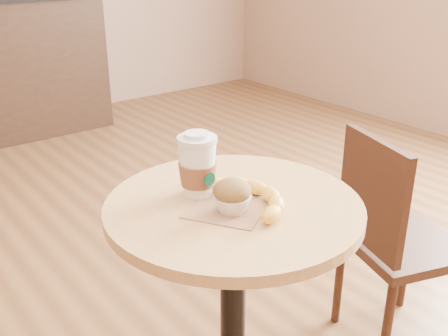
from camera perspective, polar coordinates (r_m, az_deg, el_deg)
name	(u,v)px	position (r m, az deg, el deg)	size (l,w,h in m)	color
cafe_table	(233,280)	(1.44, 1.00, -12.11)	(0.65, 0.65, 0.75)	black
chair_right	(393,237)	(1.88, 17.87, -7.11)	(0.45, 0.45, 0.80)	#381E13
kraft_bag	(232,202)	(1.32, 0.86, -3.77)	(0.24, 0.18, 0.00)	#946847
coffee_cup	(198,167)	(1.33, -2.89, 0.06)	(0.10, 0.10, 0.17)	white
muffin	(232,196)	(1.25, 0.91, -3.05)	(0.09, 0.09, 0.08)	silver
banana	(253,195)	(1.31, 3.15, -2.95)	(0.14, 0.28, 0.04)	gold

